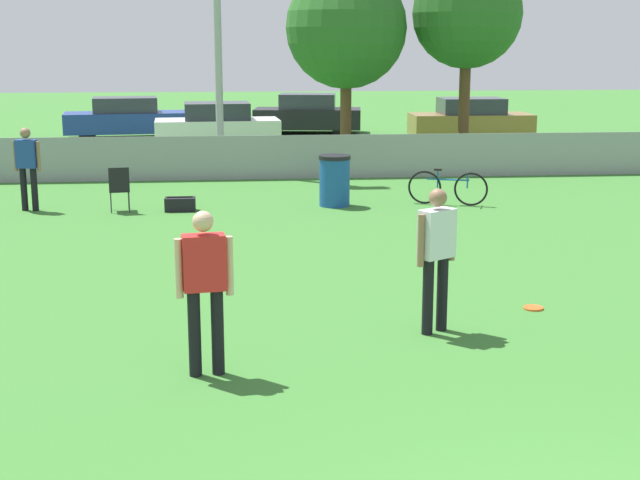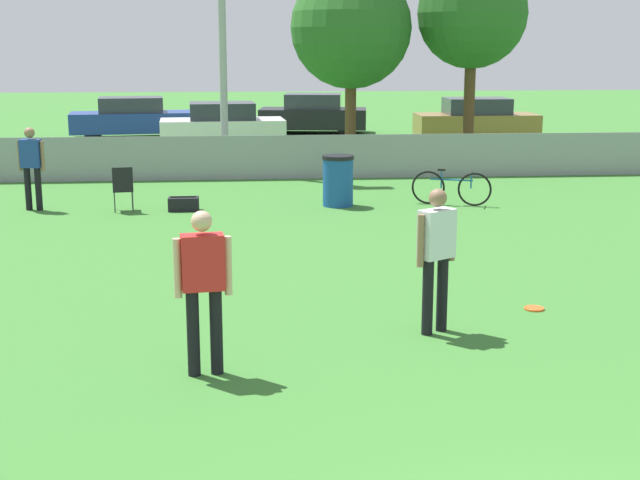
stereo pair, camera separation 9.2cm
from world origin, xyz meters
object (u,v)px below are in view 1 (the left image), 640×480
player_thrower_red (205,281)px  parked_car_tan (471,120)px  frisbee_disc (533,308)px  parked_car_dark (308,114)px  tree_near_pole (346,28)px  parked_car_white (217,126)px  tree_far_right (467,14)px  bicycle_sideline (448,188)px  spectator_in_blue (27,163)px  folding_chair_sideline (119,187)px  parked_car_blue (126,118)px  trash_bin (335,180)px  gear_bag_sideline (180,204)px  player_receiver_white (436,249)px

player_thrower_red → parked_car_tan: bearing=61.4°
frisbee_disc → parked_car_dark: size_ratio=0.06×
tree_near_pole → frisbee_disc: tree_near_pole is taller
tree_near_pole → player_thrower_red: size_ratio=3.20×
parked_car_white → frisbee_disc: bearing=-80.6°
tree_far_right → frisbee_disc: size_ratio=22.31×
parked_car_dark → bicycle_sideline: bearing=-76.1°
bicycle_sideline → player_thrower_red: bearing=-96.8°
tree_far_right → player_thrower_red: size_ratio=3.35×
spectator_in_blue → folding_chair_sideline: 1.94m
parked_car_tan → parked_car_dark: bearing=151.9°
frisbee_disc → parked_car_white: 19.20m
frisbee_disc → parked_car_tan: size_ratio=0.06×
tree_near_pole → spectator_in_blue: tree_near_pole is taller
parked_car_blue → parked_car_white: size_ratio=1.09×
tree_far_right → trash_bin: size_ratio=5.39×
tree_far_right → gear_bag_sideline: size_ratio=9.37×
trash_bin → parked_car_dark: bearing=87.5°
tree_far_right → spectator_in_blue: size_ratio=3.40×
frisbee_disc → bicycle_sideline: 7.59m
tree_far_right → bicycle_sideline: 8.51m
player_receiver_white → parked_car_tan: bearing=41.8°
bicycle_sideline → parked_car_white: 12.22m
player_thrower_red → parked_car_blue: (-3.61, 24.09, -0.30)m
trash_bin → parked_car_tan: parked_car_tan is taller
player_thrower_red → folding_chair_sideline: (-2.02, 9.31, -0.48)m
gear_bag_sideline → parked_car_dark: parked_car_dark is taller
player_receiver_white → bicycle_sideline: player_receiver_white is taller
bicycle_sideline → parked_car_dark: (-1.70, 15.71, 0.34)m
gear_bag_sideline → player_receiver_white: bearing=-67.1°
gear_bag_sideline → parked_car_tan: (9.43, 12.88, 0.56)m
tree_far_right → parked_car_tan: (1.66, 5.40, -3.46)m
player_thrower_red → gear_bag_sideline: player_thrower_red is taller
tree_near_pole → player_thrower_red: bearing=-101.7°
bicycle_sideline → parked_car_tan: parked_car_tan is taller
folding_chair_sideline → parked_car_white: (1.76, 11.32, 0.19)m
parked_car_blue → parked_car_tan: size_ratio=1.06×
trash_bin → parked_car_tan: size_ratio=0.25×
tree_near_pole → parked_car_dark: 8.94m
trash_bin → gear_bag_sideline: size_ratio=1.74×
bicycle_sideline → parked_car_dark: size_ratio=0.38×
player_receiver_white → spectator_in_blue: bearing=95.1°
tree_far_right → bicycle_sideline: (-2.18, -7.30, -3.79)m
player_receiver_white → frisbee_disc: (1.48, 0.80, -0.99)m
tree_far_right → parked_car_tan: size_ratio=1.36×
tree_far_right → parked_car_dark: tree_far_right is taller
parked_car_white → parked_car_dark: 5.67m
parked_car_white → parked_car_dark: size_ratio=0.98×
player_receiver_white → player_thrower_red: size_ratio=1.00×
tree_near_pole → player_receiver_white: bearing=-93.1°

